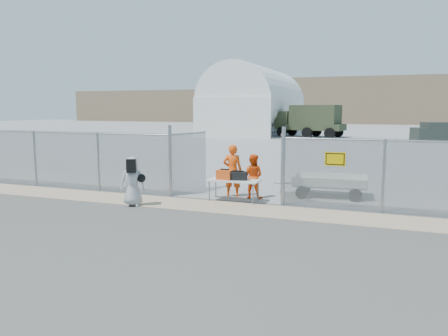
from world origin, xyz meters
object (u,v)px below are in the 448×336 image
at_px(utility_trailer, 329,185).
at_px(folding_table, 234,190).
at_px(security_worker_left, 233,171).
at_px(security_worker_right, 253,176).
at_px(visitor, 133,181).

bearing_deg(utility_trailer, folding_table, -150.10).
xyz_separation_m(folding_table, security_worker_left, (-0.31, 0.76, 0.55)).
height_order(security_worker_left, security_worker_right, security_worker_left).
bearing_deg(security_worker_left, utility_trailer, -171.38).
distance_m(security_worker_left, visitor, 3.52).
distance_m(security_worker_left, utility_trailer, 3.44).
distance_m(security_worker_right, visitor, 4.05).
distance_m(folding_table, security_worker_right, 0.93).
xyz_separation_m(security_worker_left, security_worker_right, (0.75, -0.05, -0.15)).
bearing_deg(utility_trailer, visitor, -151.00).
relative_size(security_worker_right, utility_trailer, 0.47).
height_order(security_worker_right, utility_trailer, security_worker_right).
bearing_deg(visitor, utility_trailer, 9.08).
distance_m(folding_table, utility_trailer, 3.48).
height_order(security_worker_right, visitor, visitor).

